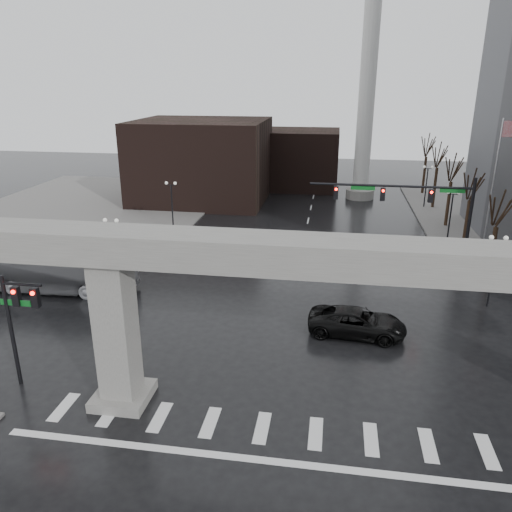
% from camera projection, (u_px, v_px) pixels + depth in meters
% --- Properties ---
extents(ground, '(160.00, 160.00, 0.00)m').
position_uv_depth(ground, '(265.00, 414.00, 23.36)').
color(ground, black).
rests_on(ground, ground).
extents(sidewalk_nw, '(28.00, 36.00, 0.15)m').
position_uv_depth(sidewalk_nw, '(95.00, 207.00, 60.65)').
color(sidewalk_nw, '#62605D').
rests_on(sidewalk_nw, ground).
extents(elevated_guideway, '(48.00, 2.60, 8.70)m').
position_uv_depth(elevated_guideway, '(296.00, 280.00, 20.86)').
color(elevated_guideway, gray).
rests_on(elevated_guideway, ground).
extents(building_far_left, '(16.00, 14.00, 10.00)m').
position_uv_depth(building_far_left, '(202.00, 161.00, 62.80)').
color(building_far_left, black).
rests_on(building_far_left, ground).
extents(building_far_mid, '(10.00, 10.00, 8.00)m').
position_uv_depth(building_far_mid, '(302.00, 159.00, 70.67)').
color(building_far_mid, black).
rests_on(building_far_mid, ground).
extents(smokestack, '(3.60, 3.60, 30.00)m').
position_uv_depth(smokestack, '(367.00, 91.00, 60.76)').
color(smokestack, silver).
rests_on(smokestack, ground).
extents(signal_mast_arm, '(12.12, 0.43, 8.00)m').
position_uv_depth(signal_mast_arm, '(418.00, 205.00, 37.55)').
color(signal_mast_arm, black).
rests_on(signal_mast_arm, ground).
extents(signal_left_pole, '(2.30, 0.30, 6.00)m').
position_uv_depth(signal_left_pole, '(18.00, 313.00, 24.26)').
color(signal_left_pole, black).
rests_on(signal_left_pole, ground).
extents(flagpole_assembly, '(2.06, 0.12, 12.00)m').
position_uv_depth(flagpole_assembly, '(498.00, 177.00, 39.03)').
color(flagpole_assembly, silver).
rests_on(flagpole_assembly, ground).
extents(lamp_right_0, '(1.22, 0.32, 5.11)m').
position_uv_depth(lamp_right_0, '(495.00, 259.00, 33.22)').
color(lamp_right_0, black).
rests_on(lamp_right_0, ground).
extents(lamp_right_1, '(1.22, 0.32, 5.11)m').
position_uv_depth(lamp_right_1, '(451.00, 208.00, 46.24)').
color(lamp_right_1, black).
rests_on(lamp_right_1, ground).
extents(lamp_right_2, '(1.22, 0.32, 5.11)m').
position_uv_depth(lamp_right_2, '(427.00, 179.00, 59.26)').
color(lamp_right_2, black).
rests_on(lamp_right_2, ground).
extents(lamp_left_0, '(1.22, 0.32, 5.11)m').
position_uv_depth(lamp_left_0, '(113.00, 240.00, 37.20)').
color(lamp_left_0, black).
rests_on(lamp_left_0, ground).
extents(lamp_left_1, '(1.22, 0.32, 5.11)m').
position_uv_depth(lamp_left_1, '(172.00, 198.00, 50.22)').
color(lamp_left_1, black).
rests_on(lamp_left_1, ground).
extents(lamp_left_2, '(1.22, 0.32, 5.11)m').
position_uv_depth(lamp_left_2, '(206.00, 173.00, 63.24)').
color(lamp_left_2, black).
rests_on(lamp_left_2, ground).
extents(tree_right_0, '(1.09, 1.58, 7.50)m').
position_uv_depth(tree_right_0, '(493.00, 250.00, 37.03)').
color(tree_right_0, black).
rests_on(tree_right_0, ground).
extents(tree_right_1, '(1.09, 1.61, 7.67)m').
position_uv_depth(tree_right_1, '(467.00, 221.00, 44.45)').
color(tree_right_1, black).
rests_on(tree_right_1, ground).
extents(tree_right_2, '(1.10, 1.63, 7.85)m').
position_uv_depth(tree_right_2, '(449.00, 200.00, 51.87)').
color(tree_right_2, black).
rests_on(tree_right_2, ground).
extents(tree_right_3, '(1.11, 1.66, 8.02)m').
position_uv_depth(tree_right_3, '(435.00, 184.00, 59.29)').
color(tree_right_3, black).
rests_on(tree_right_3, ground).
extents(tree_right_4, '(1.12, 1.69, 8.19)m').
position_uv_depth(tree_right_4, '(425.00, 171.00, 66.71)').
color(tree_right_4, black).
rests_on(tree_right_4, ground).
extents(pickup_truck, '(6.10, 3.21, 1.64)m').
position_uv_depth(pickup_truck, '(357.00, 322.00, 30.34)').
color(pickup_truck, black).
rests_on(pickup_truck, ground).
extents(city_bus, '(12.48, 3.00, 3.47)m').
position_uv_depth(city_bus, '(50.00, 268.00, 36.53)').
color(city_bus, '#949398').
rests_on(city_bus, ground).
extents(far_car, '(1.89, 4.05, 1.34)m').
position_uv_depth(far_car, '(260.00, 251.00, 43.36)').
color(far_car, black).
rests_on(far_car, ground).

